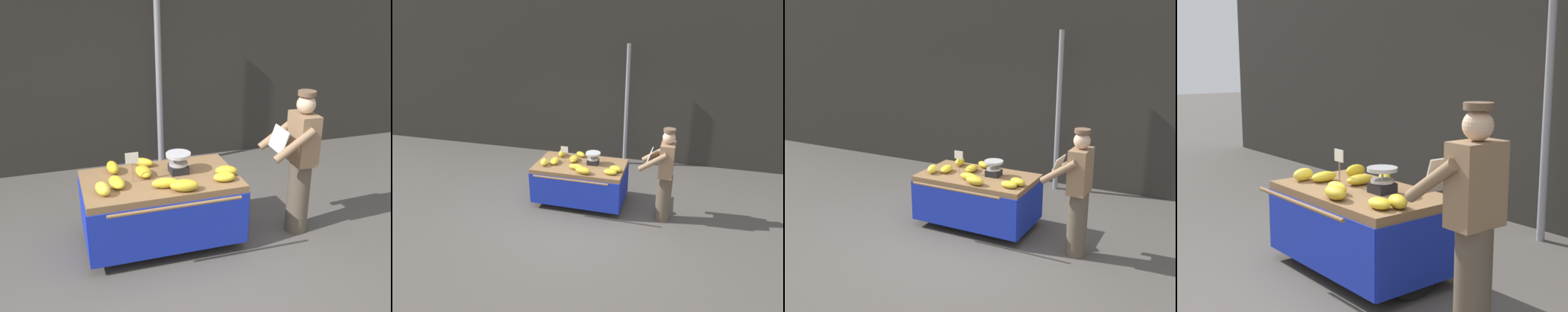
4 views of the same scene
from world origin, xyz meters
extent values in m
plane|color=#514C47|center=(0.00, 0.00, 0.00)|extent=(60.00, 60.00, 0.00)
cube|color=#2D2B26|center=(0.00, 3.19, 1.97)|extent=(16.00, 0.24, 3.94)
cylinder|color=gray|center=(0.36, 2.75, 1.44)|extent=(0.09, 0.09, 2.89)
cube|color=olive|center=(-0.16, 0.61, 0.76)|extent=(1.70, 0.98, 0.08)
cylinder|color=black|center=(-0.93, 0.61, 0.34)|extent=(0.05, 0.69, 0.69)
cylinder|color=#B7B7BC|center=(-0.96, 0.61, 0.34)|extent=(0.01, 0.12, 0.12)
cylinder|color=black|center=(0.61, 0.61, 0.34)|extent=(0.05, 0.69, 0.69)
cylinder|color=#B7B7BC|center=(0.64, 0.61, 0.34)|extent=(0.01, 0.12, 0.12)
cylinder|color=#4C4742|center=(-0.16, 1.02, 0.36)|extent=(0.05, 0.05, 0.72)
cube|color=#192DB2|center=(-0.16, 0.12, 0.42)|extent=(1.70, 0.02, 0.60)
cube|color=#192DB2|center=(-0.16, 1.10, 0.42)|extent=(1.70, 0.02, 0.60)
cube|color=#192DB2|center=(-1.01, 0.61, 0.42)|extent=(0.02, 0.98, 0.60)
cube|color=#192DB2|center=(0.69, 0.61, 0.42)|extent=(0.02, 0.98, 0.60)
cylinder|color=olive|center=(-0.16, -0.06, 0.78)|extent=(1.36, 0.04, 0.04)
cube|color=black|center=(0.07, 0.69, 0.85)|extent=(0.20, 0.20, 0.09)
cylinder|color=#B7B7BC|center=(0.07, 0.69, 0.95)|extent=(0.02, 0.02, 0.11)
cylinder|color=#B7B7BC|center=(0.07, 0.69, 1.02)|extent=(0.28, 0.28, 0.04)
cylinder|color=#B7B7BC|center=(0.07, 0.69, 0.91)|extent=(0.21, 0.21, 0.03)
cylinder|color=#997A51|center=(-0.47, 0.59, 0.91)|extent=(0.01, 0.01, 0.22)
cube|color=white|center=(-0.47, 0.59, 1.08)|extent=(0.14, 0.01, 0.12)
ellipsoid|color=gold|center=(-0.64, 0.91, 0.87)|extent=(0.15, 0.26, 0.13)
ellipsoid|color=yellow|center=(-0.81, 0.40, 0.87)|extent=(0.18, 0.27, 0.13)
ellipsoid|color=gold|center=(-0.32, 0.73, 0.85)|extent=(0.18, 0.31, 0.10)
ellipsoid|color=gold|center=(0.55, 0.46, 0.86)|extent=(0.28, 0.21, 0.11)
ellipsoid|color=yellow|center=(-0.65, 0.54, 0.85)|extent=(0.19, 0.31, 0.10)
ellipsoid|color=yellow|center=(0.48, 0.33, 0.85)|extent=(0.25, 0.18, 0.09)
ellipsoid|color=gold|center=(-0.27, 1.00, 0.85)|extent=(0.26, 0.25, 0.10)
ellipsoid|color=yellow|center=(-0.17, 0.36, 0.86)|extent=(0.29, 0.15, 0.10)
ellipsoid|color=gold|center=(0.00, 0.23, 0.86)|extent=(0.33, 0.23, 0.12)
cylinder|color=brown|center=(1.44, 0.38, 0.44)|extent=(0.26, 0.26, 0.88)
cube|color=#8C6B4C|center=(1.44, 0.38, 1.17)|extent=(0.24, 0.39, 0.58)
sphere|color=#DBB28E|center=(1.44, 0.38, 1.56)|extent=(0.21, 0.21, 0.21)
cylinder|color=brown|center=(1.44, 0.38, 1.69)|extent=(0.20, 0.20, 0.05)
cylinder|color=#8C6B4C|center=(1.22, 0.17, 1.18)|extent=(0.48, 0.11, 0.37)
cylinder|color=#8C6B4C|center=(1.23, 0.59, 1.18)|extent=(0.48, 0.11, 0.37)
cube|color=silver|center=(1.14, 0.39, 1.19)|extent=(0.10, 0.34, 0.25)
camera|label=1|loc=(-1.21, -3.95, 2.93)|focal=42.86mm
camera|label=2|loc=(1.51, -4.98, 3.34)|focal=30.60mm
camera|label=3|loc=(2.87, -5.11, 2.93)|focal=42.07mm
camera|label=4|loc=(3.77, -2.34, 1.97)|focal=49.91mm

